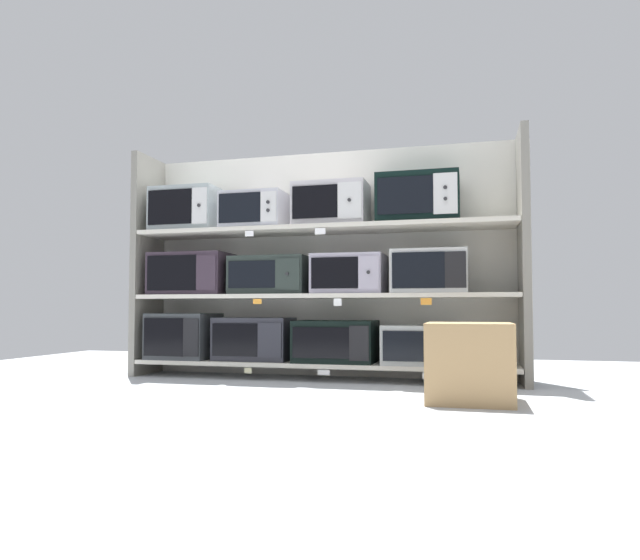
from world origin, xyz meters
The scene contains 28 objects.
ground centered at (0.00, -1.00, -0.01)m, with size 6.68×6.00×0.02m, color #B2B7BC.
back_panel centered at (0.00, 0.23, 0.83)m, with size 2.88×0.04×1.66m, color beige.
upright_left centered at (-1.37, 0.00, 0.83)m, with size 0.05×0.41×1.66m, color gray.
upright_right centered at (1.37, 0.00, 0.83)m, with size 0.05×0.41×1.66m, color gray.
shelf_0 centered at (0.00, 0.00, 0.11)m, with size 2.68×0.41×0.03m, color beige.
microwave_0 centered at (-1.05, 0.00, 0.29)m, with size 0.46×0.42×0.34m.
microwave_1 centered at (-0.49, 0.00, 0.28)m, with size 0.54×0.34×0.31m.
microwave_2 centered at (0.12, 0.00, 0.27)m, with size 0.55×0.41×0.29m.
microwave_3 centered at (0.72, 0.00, 0.25)m, with size 0.53×0.41×0.26m.
price_tag_0 centered at (-0.46, -0.21, 0.07)m, with size 0.05×0.00×0.04m, color beige.
price_tag_1 centered at (0.08, -0.21, 0.07)m, with size 0.08×0.00×0.03m, color white.
price_tag_2 centered at (0.75, -0.21, 0.07)m, with size 0.06×0.00×0.04m, color white.
shelf_1 centered at (0.00, 0.00, 0.58)m, with size 2.68×0.41×0.03m, color beige.
microwave_4 centered at (-0.99, 0.00, 0.75)m, with size 0.58×0.37×0.31m.
microwave_5 centered at (-0.37, 0.00, 0.73)m, with size 0.56×0.35×0.27m.
microwave_6 centered at (0.21, 0.00, 0.73)m, with size 0.49×0.39×0.27m.
microwave_7 centered at (0.77, 0.00, 0.74)m, with size 0.50×0.41×0.29m.
price_tag_3 centered at (-0.39, -0.21, 0.54)m, with size 0.06×0.00×0.04m, color orange.
price_tag_4 centered at (0.17, -0.21, 0.54)m, with size 0.05×0.00×0.05m, color white.
price_tag_5 centered at (0.75, -0.21, 0.54)m, with size 0.07×0.00×0.04m, color orange.
shelf_2 centered at (0.00, 0.00, 1.06)m, with size 2.68×0.41×0.03m, color beige.
microwave_8 centered at (-1.03, 0.00, 1.23)m, with size 0.50×0.37×0.33m.
microwave_9 centered at (-0.48, 0.00, 1.20)m, with size 0.45×0.41×0.26m.
microwave_10 centered at (0.08, 0.00, 1.22)m, with size 0.52×0.34×0.31m.
microwave_11 centered at (0.69, 0.00, 1.24)m, with size 0.55×0.36×0.33m.
price_tag_6 centered at (-0.45, -0.21, 1.02)m, with size 0.06×0.00×0.04m, color white.
price_tag_7 centered at (0.05, -0.21, 1.01)m, with size 0.07×0.00×0.04m, color white.
shipping_carton centered at (1.02, -0.76, 0.21)m, with size 0.45×0.45×0.42m, color tan.
Camera 1 is at (1.01, -3.94, 0.49)m, focal length 32.36 mm.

